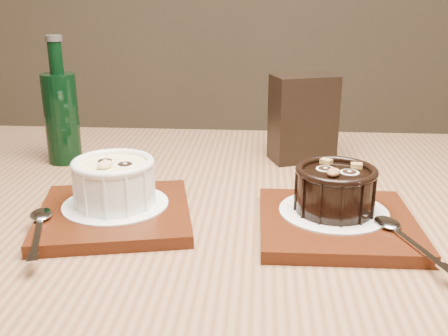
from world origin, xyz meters
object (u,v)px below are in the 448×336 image
(tray_left, at_px, (115,214))
(green_bottle, at_px, (61,115))
(tray_right, at_px, (337,223))
(table, at_px, (231,272))
(condiment_stand, at_px, (303,118))
(ramekin_dark, at_px, (335,187))
(ramekin_white, at_px, (114,180))

(tray_left, relative_size, green_bottle, 0.89)
(tray_right, bearing_deg, green_bottle, 148.26)
(table, height_order, tray_right, tray_right)
(table, distance_m, tray_left, 0.18)
(tray_left, xyz_separation_m, condiment_stand, (0.26, 0.25, 0.06))
(tray_right, bearing_deg, ramekin_dark, 95.64)
(condiment_stand, height_order, green_bottle, green_bottle)
(ramekin_dark, height_order, condiment_stand, condiment_stand)
(ramekin_white, height_order, condiment_stand, condiment_stand)
(ramekin_white, distance_m, ramekin_dark, 0.27)
(tray_left, bearing_deg, condiment_stand, 44.00)
(tray_right, xyz_separation_m, green_bottle, (-0.40, 0.25, 0.07))
(ramekin_dark, xyz_separation_m, condiment_stand, (-0.01, 0.25, 0.02))
(table, relative_size, tray_right, 6.87)
(table, xyz_separation_m, tray_left, (-0.14, -0.03, 0.10))
(ramekin_white, relative_size, ramekin_dark, 1.05)
(tray_left, height_order, ramekin_white, ramekin_white)
(ramekin_dark, bearing_deg, table, -173.19)
(table, distance_m, ramekin_white, 0.20)
(ramekin_dark, bearing_deg, ramekin_white, -159.15)
(table, xyz_separation_m, tray_right, (0.13, -0.06, 0.10))
(tray_right, relative_size, condiment_stand, 1.29)
(tray_right, distance_m, green_bottle, 0.47)
(tray_left, distance_m, green_bottle, 0.27)
(ramekin_white, height_order, ramekin_dark, ramekin_white)
(tray_left, bearing_deg, ramekin_white, 94.69)
(condiment_stand, bearing_deg, tray_left, -136.00)
(tray_right, height_order, green_bottle, green_bottle)
(table, height_order, condiment_stand, condiment_stand)
(green_bottle, bearing_deg, tray_right, -31.74)
(table, height_order, ramekin_dark, ramekin_dark)
(ramekin_white, relative_size, condiment_stand, 0.72)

